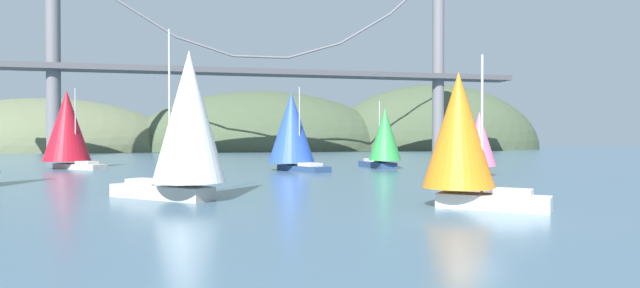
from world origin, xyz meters
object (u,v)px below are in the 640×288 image
(sailboat_green_sail, at_px, (384,137))
(sailboat_white_mainsail, at_px, (187,122))
(sailboat_crimson_sail, at_px, (67,127))
(sailboat_orange_sail, at_px, (461,135))
(sailboat_blue_spinnaker, at_px, (292,129))
(sailboat_pink_spinnaker, at_px, (477,142))

(sailboat_green_sail, xyz_separation_m, sailboat_white_mainsail, (-22.97, -28.75, 0.98))
(sailboat_crimson_sail, xyz_separation_m, sailboat_orange_sail, (30.92, -43.67, -1.15))
(sailboat_blue_spinnaker, distance_m, sailboat_orange_sail, 34.59)
(sailboat_crimson_sail, height_order, sailboat_white_mainsail, sailboat_white_mainsail)
(sailboat_blue_spinnaker, height_order, sailboat_crimson_sail, sailboat_crimson_sail)
(sailboat_blue_spinnaker, bearing_deg, sailboat_orange_sail, -83.40)
(sailboat_blue_spinnaker, xyz_separation_m, sailboat_green_sail, (11.81, 0.86, -0.97))
(sailboat_green_sail, relative_size, sailboat_orange_sail, 1.01)
(sailboat_crimson_sail, distance_m, sailboat_orange_sail, 53.52)
(sailboat_pink_spinnaker, bearing_deg, sailboat_green_sail, 112.99)
(sailboat_blue_spinnaker, height_order, sailboat_orange_sail, sailboat_blue_spinnaker)
(sailboat_orange_sail, bearing_deg, sailboat_white_mainsail, 156.91)
(sailboat_blue_spinnaker, relative_size, sailboat_green_sail, 1.14)
(sailboat_orange_sail, height_order, sailboat_white_mainsail, sailboat_white_mainsail)
(sailboat_green_sail, bearing_deg, sailboat_white_mainsail, -128.62)
(sailboat_pink_spinnaker, xyz_separation_m, sailboat_white_mainsail, (-28.50, -15.71, 1.44))
(sailboat_crimson_sail, distance_m, sailboat_white_mainsail, 40.42)
(sailboat_white_mainsail, bearing_deg, sailboat_blue_spinnaker, 68.19)
(sailboat_pink_spinnaker, xyz_separation_m, sailboat_blue_spinnaker, (-17.34, 12.18, 1.43))
(sailboat_crimson_sail, distance_m, sailboat_green_sail, 39.69)
(sailboat_pink_spinnaker, relative_size, sailboat_white_mainsail, 0.70)
(sailboat_white_mainsail, bearing_deg, sailboat_orange_sail, -23.09)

